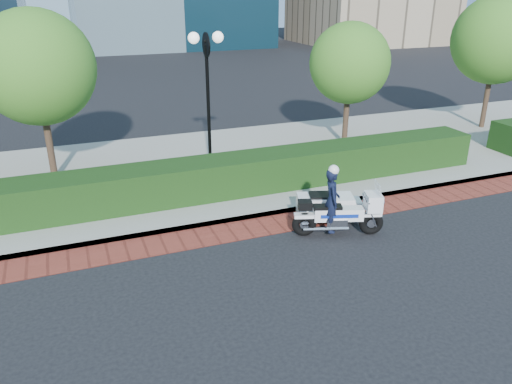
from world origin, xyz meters
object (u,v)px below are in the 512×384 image
object	(u,v)px
police_motorcycle	(332,206)
tree_c	(350,63)
lamppost	(208,82)
tree_b	(37,68)
tree_d	(497,40)

from	to	relation	value
police_motorcycle	tree_c	bearing A→B (deg)	75.33
lamppost	tree_b	size ratio (longest dim) A/B	0.86
lamppost	police_motorcycle	world-z (taller)	lamppost
lamppost	tree_d	bearing A→B (deg)	6.18
tree_c	police_motorcycle	bearing A→B (deg)	-123.21
tree_d	police_motorcycle	size ratio (longest dim) A/B	2.42
tree_c	tree_b	bearing A→B (deg)	180.00
tree_b	police_motorcycle	world-z (taller)	tree_b
tree_c	tree_d	xyz separation A→B (m)	(6.50, 0.00, 0.56)
tree_c	police_motorcycle	world-z (taller)	tree_c
tree_b	police_motorcycle	bearing A→B (deg)	-42.53
lamppost	tree_c	size ratio (longest dim) A/B	0.98
lamppost	tree_c	distance (m)	5.65
lamppost	police_motorcycle	bearing A→B (deg)	-68.47
tree_c	tree_d	size ratio (longest dim) A/B	0.83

